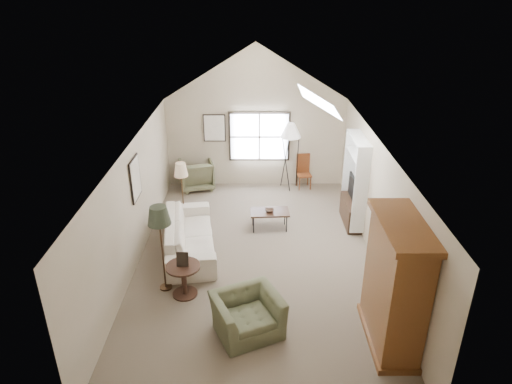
{
  "coord_description": "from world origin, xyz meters",
  "views": [
    {
      "loc": [
        -0.02,
        -8.26,
        5.44
      ],
      "look_at": [
        0.0,
        0.4,
        1.4
      ],
      "focal_mm": 32.0,
      "sensor_mm": 36.0,
      "label": 1
    }
  ],
  "objects_px": {
    "sofa": "(190,234)",
    "side_chair": "(304,172)",
    "armchair_near": "(247,314)",
    "coffee_table": "(270,220)",
    "side_table": "(184,280)",
    "armoire": "(395,285)",
    "armchair_far": "(197,174)"
  },
  "relations": [
    {
      "from": "side_table",
      "to": "sofa",
      "type": "bearing_deg",
      "value": 93.58
    },
    {
      "from": "armchair_near",
      "to": "side_chair",
      "type": "bearing_deg",
      "value": 51.33
    },
    {
      "from": "armoire",
      "to": "coffee_table",
      "type": "relative_size",
      "value": 2.4
    },
    {
      "from": "coffee_table",
      "to": "side_table",
      "type": "relative_size",
      "value": 1.42
    },
    {
      "from": "armoire",
      "to": "side_table",
      "type": "bearing_deg",
      "value": 161.34
    },
    {
      "from": "sofa",
      "to": "armchair_far",
      "type": "bearing_deg",
      "value": -4.8
    },
    {
      "from": "side_table",
      "to": "side_chair",
      "type": "xyz_separation_m",
      "value": [
        2.73,
        4.91,
        0.17
      ]
    },
    {
      "from": "coffee_table",
      "to": "armchair_near",
      "type": "bearing_deg",
      "value": -97.67
    },
    {
      "from": "sofa",
      "to": "armchair_far",
      "type": "distance_m",
      "value": 3.31
    },
    {
      "from": "armchair_far",
      "to": "sofa",
      "type": "bearing_deg",
      "value": 79.15
    },
    {
      "from": "sofa",
      "to": "armchair_far",
      "type": "xyz_separation_m",
      "value": [
        -0.23,
        3.31,
        0.04
      ]
    },
    {
      "from": "side_chair",
      "to": "armchair_far",
      "type": "bearing_deg",
      "value": 171.85
    },
    {
      "from": "armoire",
      "to": "side_chair",
      "type": "bearing_deg",
      "value": 97.54
    },
    {
      "from": "armchair_far",
      "to": "coffee_table",
      "type": "relative_size",
      "value": 1.01
    },
    {
      "from": "armchair_near",
      "to": "coffee_table",
      "type": "relative_size",
      "value": 1.18
    },
    {
      "from": "coffee_table",
      "to": "side_chair",
      "type": "height_order",
      "value": "side_chair"
    },
    {
      "from": "coffee_table",
      "to": "side_table",
      "type": "bearing_deg",
      "value": -123.68
    },
    {
      "from": "armoire",
      "to": "coffee_table",
      "type": "height_order",
      "value": "armoire"
    },
    {
      "from": "armoire",
      "to": "armchair_near",
      "type": "relative_size",
      "value": 2.04
    },
    {
      "from": "sofa",
      "to": "armchair_near",
      "type": "relative_size",
      "value": 2.4
    },
    {
      "from": "armoire",
      "to": "armchair_far",
      "type": "relative_size",
      "value": 2.39
    },
    {
      "from": "armoire",
      "to": "armchair_near",
      "type": "height_order",
      "value": "armoire"
    },
    {
      "from": "side_table",
      "to": "side_chair",
      "type": "distance_m",
      "value": 5.62
    },
    {
      "from": "sofa",
      "to": "armchair_far",
      "type": "height_order",
      "value": "armchair_far"
    },
    {
      "from": "armchair_near",
      "to": "coffee_table",
      "type": "xyz_separation_m",
      "value": [
        0.47,
        3.52,
        -0.12
      ]
    },
    {
      "from": "armoire",
      "to": "coffee_table",
      "type": "distance_m",
      "value": 4.24
    },
    {
      "from": "sofa",
      "to": "side_chair",
      "type": "height_order",
      "value": "side_chair"
    },
    {
      "from": "armchair_far",
      "to": "side_table",
      "type": "height_order",
      "value": "armchair_far"
    },
    {
      "from": "sofa",
      "to": "coffee_table",
      "type": "height_order",
      "value": "sofa"
    },
    {
      "from": "armoire",
      "to": "armchair_near",
      "type": "distance_m",
      "value": 2.45
    },
    {
      "from": "coffee_table",
      "to": "side_table",
      "type": "height_order",
      "value": "side_table"
    },
    {
      "from": "side_chair",
      "to": "armoire",
      "type": "bearing_deg",
      "value": -90.61
    }
  ]
}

